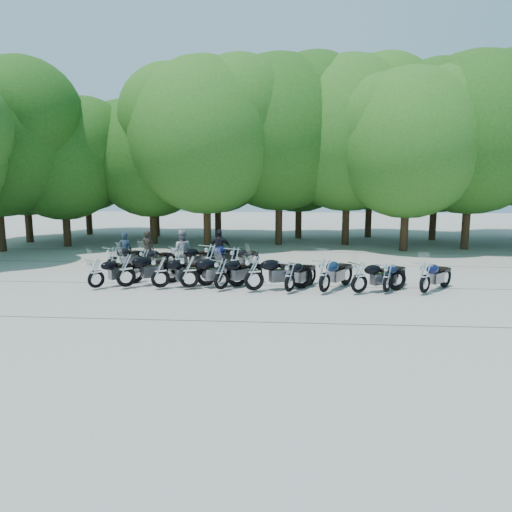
# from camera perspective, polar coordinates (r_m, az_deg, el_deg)

# --- Properties ---
(ground) EXTENTS (90.00, 90.00, 0.00)m
(ground) POSITION_cam_1_polar(r_m,az_deg,el_deg) (15.41, -0.42, -4.92)
(ground) COLOR #9F988F
(ground) RESTS_ON ground
(tree_0) EXTENTS (7.50, 7.50, 9.21)m
(tree_0) POSITION_cam_1_polar(r_m,az_deg,el_deg) (32.52, -27.06, 11.14)
(tree_0) COLOR #3A2614
(tree_0) RESTS_ON ground
(tree_1) EXTENTS (6.97, 6.97, 8.55)m
(tree_1) POSITION_cam_1_polar(r_m,az_deg,el_deg) (29.34, -23.05, 10.97)
(tree_1) COLOR #3A2614
(tree_1) RESTS_ON ground
(tree_2) EXTENTS (7.31, 7.31, 8.97)m
(tree_2) POSITION_cam_1_polar(r_m,az_deg,el_deg) (29.05, -12.98, 11.97)
(tree_2) COLOR #3A2614
(tree_2) RESTS_ON ground
(tree_3) EXTENTS (8.70, 8.70, 10.67)m
(tree_3) POSITION_cam_1_polar(r_m,az_deg,el_deg) (26.70, -6.29, 14.59)
(tree_3) COLOR #3A2614
(tree_3) RESTS_ON ground
(tree_4) EXTENTS (9.13, 9.13, 11.20)m
(tree_4) POSITION_cam_1_polar(r_m,az_deg,el_deg) (28.15, 2.95, 14.99)
(tree_4) COLOR #3A2614
(tree_4) RESTS_ON ground
(tree_5) EXTENTS (9.04, 9.04, 11.10)m
(tree_5) POSITION_cam_1_polar(r_m,az_deg,el_deg) (28.45, 11.47, 14.63)
(tree_5) COLOR #3A2614
(tree_5) RESTS_ON ground
(tree_6) EXTENTS (8.00, 8.00, 9.82)m
(tree_6) POSITION_cam_1_polar(r_m,az_deg,el_deg) (26.57, 18.54, 13.11)
(tree_6) COLOR #3A2614
(tree_6) RESTS_ON ground
(tree_7) EXTENTS (8.79, 8.79, 10.79)m
(tree_7) POSITION_cam_1_polar(r_m,az_deg,el_deg) (28.61, 25.43, 13.56)
(tree_7) COLOR #3A2614
(tree_7) RESTS_ON ground
(tree_9) EXTENTS (7.59, 7.59, 9.32)m
(tree_9) POSITION_cam_1_polar(r_m,az_deg,el_deg) (35.73, -20.54, 11.38)
(tree_9) COLOR #3A2614
(tree_9) RESTS_ON ground
(tree_10) EXTENTS (7.78, 7.78, 9.55)m
(tree_10) POSITION_cam_1_polar(r_m,az_deg,el_deg) (33.32, -12.61, 12.17)
(tree_10) COLOR #3A2614
(tree_10) RESTS_ON ground
(tree_11) EXTENTS (7.56, 7.56, 9.28)m
(tree_11) POSITION_cam_1_polar(r_m,az_deg,el_deg) (31.77, -4.87, 12.22)
(tree_11) COLOR #3A2614
(tree_11) RESTS_ON ground
(tree_12) EXTENTS (7.88, 7.88, 9.67)m
(tree_12) POSITION_cam_1_polar(r_m,az_deg,el_deg) (31.44, 5.45, 12.67)
(tree_12) COLOR #3A2614
(tree_12) RESTS_ON ground
(tree_13) EXTENTS (8.31, 8.31, 10.20)m
(tree_13) POSITION_cam_1_polar(r_m,az_deg,el_deg) (32.91, 14.19, 12.82)
(tree_13) COLOR #3A2614
(tree_13) RESTS_ON ground
(tree_14) EXTENTS (8.02, 8.02, 9.84)m
(tree_14) POSITION_cam_1_polar(r_m,az_deg,el_deg) (32.47, 21.71, 12.15)
(tree_14) COLOR #3A2614
(tree_14) RESTS_ON ground
(motorcycle_0) EXTENTS (1.92, 2.09, 1.23)m
(motorcycle_0) POSITION_cam_1_polar(r_m,az_deg,el_deg) (17.04, -19.40, -1.96)
(motorcycle_0) COLOR black
(motorcycle_0) RESTS_ON ground
(motorcycle_1) EXTENTS (2.41, 2.20, 1.42)m
(motorcycle_1) POSITION_cam_1_polar(r_m,az_deg,el_deg) (16.82, -15.97, -1.61)
(motorcycle_1) COLOR black
(motorcycle_1) RESTS_ON ground
(motorcycle_2) EXTENTS (2.41, 1.66, 1.32)m
(motorcycle_2) POSITION_cam_1_polar(r_m,az_deg,el_deg) (16.43, -11.87, -1.88)
(motorcycle_2) COLOR black
(motorcycle_2) RESTS_ON ground
(motorcycle_3) EXTENTS (2.53, 1.55, 1.37)m
(motorcycle_3) POSITION_cam_1_polar(r_m,az_deg,el_deg) (16.22, -8.34, -1.83)
(motorcycle_3) COLOR black
(motorcycle_3) RESTS_ON ground
(motorcycle_4) EXTENTS (2.01, 2.20, 1.29)m
(motorcycle_4) POSITION_cam_1_polar(r_m,az_deg,el_deg) (15.89, -4.35, -2.12)
(motorcycle_4) COLOR black
(motorcycle_4) RESTS_ON ground
(motorcycle_5) EXTENTS (2.62, 1.77, 1.43)m
(motorcycle_5) POSITION_cam_1_polar(r_m,az_deg,el_deg) (15.62, -0.25, -2.04)
(motorcycle_5) COLOR black
(motorcycle_5) RESTS_ON ground
(motorcycle_6) EXTENTS (1.64, 2.25, 1.24)m
(motorcycle_6) POSITION_cam_1_polar(r_m,az_deg,el_deg) (15.55, 4.25, -2.47)
(motorcycle_6) COLOR black
(motorcycle_6) RESTS_ON ground
(motorcycle_7) EXTENTS (1.87, 2.40, 1.34)m
(motorcycle_7) POSITION_cam_1_polar(r_m,az_deg,el_deg) (15.58, 8.59, -2.34)
(motorcycle_7) COLOR #0E203E
(motorcycle_7) RESTS_ON ground
(motorcycle_8) EXTENTS (2.30, 1.66, 1.27)m
(motorcycle_8) POSITION_cam_1_polar(r_m,az_deg,el_deg) (15.72, 12.80, -2.50)
(motorcycle_8) COLOR black
(motorcycle_8) RESTS_ON ground
(motorcycle_9) EXTENTS (1.61, 2.12, 1.18)m
(motorcycle_9) POSITION_cam_1_polar(r_m,az_deg,el_deg) (16.12, 16.08, -2.50)
(motorcycle_9) COLOR black
(motorcycle_9) RESTS_ON ground
(motorcycle_10) EXTENTS (1.97, 2.09, 1.25)m
(motorcycle_10) POSITION_cam_1_polar(r_m,az_deg,el_deg) (16.35, 20.40, -2.44)
(motorcycle_10) COLOR #0D133D
(motorcycle_10) RESTS_ON ground
(motorcycle_11) EXTENTS (1.76, 2.26, 1.27)m
(motorcycle_11) POSITION_cam_1_polar(r_m,az_deg,el_deg) (19.92, -17.46, -0.28)
(motorcycle_11) COLOR black
(motorcycle_11) RESTS_ON ground
(motorcycle_12) EXTENTS (1.53, 2.15, 1.18)m
(motorcycle_12) POSITION_cam_1_polar(r_m,az_deg,el_deg) (19.38, -13.71, -0.50)
(motorcycle_12) COLOR black
(motorcycle_12) RESTS_ON ground
(motorcycle_13) EXTENTS (2.21, 2.27, 1.37)m
(motorcycle_13) POSITION_cam_1_polar(r_m,az_deg,el_deg) (18.74, -9.61, -0.39)
(motorcycle_13) COLOR black
(motorcycle_13) RESTS_ON ground
(motorcycle_14) EXTENTS (1.98, 2.59, 1.44)m
(motorcycle_14) POSITION_cam_1_polar(r_m,az_deg,el_deg) (18.70, -5.73, -0.22)
(motorcycle_14) COLOR #0E113E
(motorcycle_14) RESTS_ON ground
(motorcycle_15) EXTENTS (1.57, 2.49, 1.35)m
(motorcycle_15) POSITION_cam_1_polar(r_m,az_deg,el_deg) (18.35, -2.67, -0.51)
(motorcycle_15) COLOR black
(motorcycle_15) RESTS_ON ground
(rider_0) EXTENTS (0.63, 0.45, 1.63)m
(rider_0) POSITION_cam_1_polar(r_m,az_deg,el_deg) (20.78, -16.05, 0.66)
(rider_0) COLOR #1A2938
(rider_0) RESTS_ON ground
(rider_1) EXTENTS (0.99, 0.83, 1.82)m
(rider_1) POSITION_cam_1_polar(r_m,az_deg,el_deg) (19.39, -9.32, 0.60)
(rider_1) COLOR #97979A
(rider_1) RESTS_ON ground
(rider_2) EXTENTS (1.05, 0.57, 1.71)m
(rider_2) POSITION_cam_1_polar(r_m,az_deg,el_deg) (20.39, -4.55, 0.94)
(rider_2) COLOR black
(rider_2) RESTS_ON ground
(rider_3) EXTENTS (0.71, 0.59, 1.66)m
(rider_3) POSITION_cam_1_polar(r_m,az_deg,el_deg) (20.91, -13.41, 0.86)
(rider_3) COLOR black
(rider_3) RESTS_ON ground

